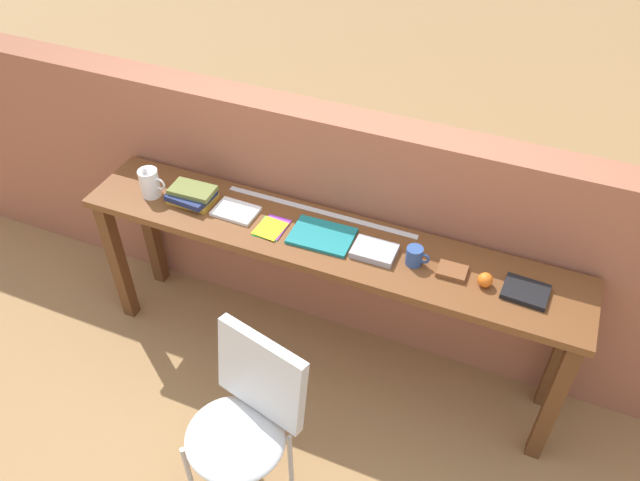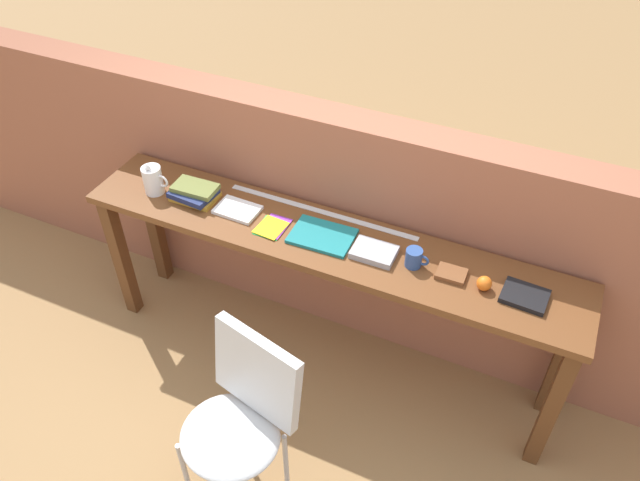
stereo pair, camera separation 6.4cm
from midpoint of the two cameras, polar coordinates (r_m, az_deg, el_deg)
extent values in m
plane|color=#9E7547|center=(3.45, -2.21, -13.88)|extent=(40.00, 40.00, 0.00)
cube|color=#9E5B42|center=(3.34, 2.05, 1.18)|extent=(6.00, 0.20, 1.35)
cube|color=brown|center=(2.98, -0.24, 0.01)|extent=(2.50, 0.44, 0.04)
cube|color=#5B341A|center=(3.70, -18.48, -1.86)|extent=(0.07, 0.07, 0.84)
cube|color=#5B341A|center=(3.08, 19.96, -13.76)|extent=(0.07, 0.07, 0.84)
cube|color=#5B341A|center=(3.87, -15.70, 1.12)|extent=(0.07, 0.07, 0.84)
cube|color=#5B341A|center=(3.29, 20.69, -9.40)|extent=(0.07, 0.07, 0.84)
ellipsoid|color=silver|center=(2.80, -8.44, -17.48)|extent=(0.53, 0.51, 0.08)
cube|color=silver|center=(2.68, -6.13, -12.12)|extent=(0.45, 0.21, 0.40)
cylinder|color=#B2B2B7|center=(3.04, -12.52, -20.08)|extent=(0.02, 0.02, 0.41)
cylinder|color=#B2B2B7|center=(3.13, -8.24, -16.24)|extent=(0.02, 0.02, 0.41)
cylinder|color=#B2B2B7|center=(3.01, -3.36, -19.56)|extent=(0.02, 0.02, 0.41)
cylinder|color=white|center=(3.30, -15.85, 5.08)|extent=(0.10, 0.10, 0.15)
cone|color=white|center=(3.23, -16.43, 6.02)|extent=(0.04, 0.03, 0.04)
torus|color=white|center=(3.26, -15.05, 5.00)|extent=(0.07, 0.01, 0.07)
cube|color=gold|center=(3.25, -12.12, 3.75)|extent=(0.23, 0.16, 0.02)
cube|color=navy|center=(3.23, -12.29, 4.08)|extent=(0.23, 0.18, 0.03)
cube|color=olive|center=(3.21, -12.14, 4.53)|extent=(0.23, 0.14, 0.03)
cube|color=white|center=(3.13, -8.29, 2.66)|extent=(0.22, 0.16, 0.02)
cube|color=green|center=(3.02, -5.16, 1.08)|extent=(0.14, 0.16, 0.00)
cube|color=purple|center=(3.02, -4.88, 1.22)|extent=(0.12, 0.16, 0.00)
cube|color=yellow|center=(3.01, -5.19, 1.11)|extent=(0.14, 0.16, 0.00)
cube|color=#19757A|center=(2.96, -0.44, 0.42)|extent=(0.30, 0.22, 0.02)
cube|color=#9E9EA3|center=(2.88, 4.36, -0.97)|extent=(0.20, 0.15, 0.03)
cylinder|color=#2D4C8C|center=(2.83, 7.97, -1.41)|extent=(0.08, 0.08, 0.09)
torus|color=#2D4C8C|center=(2.82, 8.82, -1.64)|extent=(0.06, 0.01, 0.06)
cube|color=brown|center=(2.83, 11.35, -2.78)|extent=(0.13, 0.10, 0.02)
sphere|color=orange|center=(2.79, 14.24, -3.52)|extent=(0.07, 0.07, 0.07)
cube|color=black|center=(2.82, 17.66, -4.48)|extent=(0.20, 0.16, 0.02)
cube|color=silver|center=(3.11, -0.59, 2.66)|extent=(1.01, 0.03, 0.00)
camera|label=1|loc=(0.03, -90.63, -0.56)|focal=35.00mm
camera|label=2|loc=(0.03, 89.37, 0.56)|focal=35.00mm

